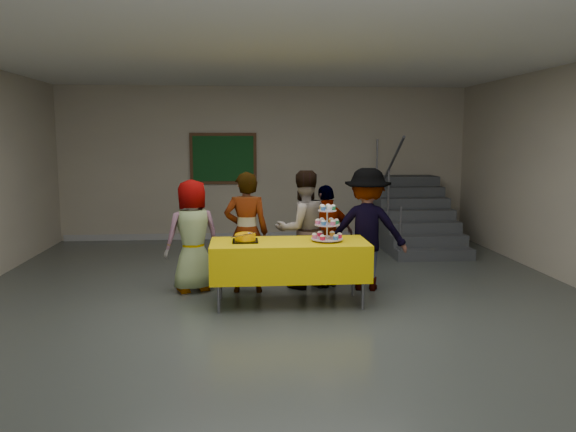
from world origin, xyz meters
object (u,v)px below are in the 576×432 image
object	(u,v)px
schoolchild_d	(327,236)
schoolchild_e	(367,229)
staircase	(410,219)
cupcake_stand	(327,226)
schoolchild_c	(303,229)
bake_table	(289,259)
schoolchild_a	(193,236)
noticeboard	(223,159)
schoolchild_b	(246,232)
bear_cake	(245,237)

from	to	relation	value
schoolchild_d	schoolchild_e	size ratio (longest dim) A/B	0.86
schoolchild_d	staircase	bearing A→B (deg)	-147.61
cupcake_stand	schoolchild_c	world-z (taller)	schoolchild_c
staircase	cupcake_stand	bearing A→B (deg)	-120.19
bake_table	schoolchild_d	bearing A→B (deg)	53.68
schoolchild_a	bake_table	bearing A→B (deg)	126.59
schoolchild_e	bake_table	bearing A→B (deg)	45.36
schoolchild_d	schoolchild_e	xyz separation A→B (m)	(0.51, -0.17, 0.12)
schoolchild_e	noticeboard	world-z (taller)	noticeboard
schoolchild_a	noticeboard	world-z (taller)	noticeboard
schoolchild_d	noticeboard	bearing A→B (deg)	-90.87
staircase	schoolchild_d	bearing A→B (deg)	-124.98
schoolchild_e	noticeboard	size ratio (longest dim) A/B	1.24
schoolchild_b	schoolchild_c	bearing A→B (deg)	-165.28
schoolchild_a	schoolchild_e	distance (m)	2.29
schoolchild_d	schoolchild_e	bearing A→B (deg)	139.08
schoolchild_b	schoolchild_e	bearing A→B (deg)	-177.64
bake_table	noticeboard	world-z (taller)	noticeboard
schoolchild_b	staircase	size ratio (longest dim) A/B	0.66
schoolchild_d	noticeboard	size ratio (longest dim) A/B	1.06
cupcake_stand	bear_cake	bearing A→B (deg)	177.46
cupcake_stand	schoolchild_b	size ratio (longest dim) A/B	0.28
bear_cake	schoolchild_e	world-z (taller)	schoolchild_e
schoolchild_b	schoolchild_e	xyz separation A→B (m)	(1.59, 0.00, 0.02)
schoolchild_b	schoolchild_d	size ratio (longest dim) A/B	1.14
schoolchild_a	bear_cake	bearing A→B (deg)	112.12
bake_table	schoolchild_e	xyz separation A→B (m)	(1.08, 0.61, 0.25)
schoolchild_a	noticeboard	distance (m)	3.92
schoolchild_c	noticeboard	size ratio (longest dim) A/B	1.21
staircase	noticeboard	bearing A→B (deg)	166.65
bear_cake	schoolchild_e	size ratio (longest dim) A/B	0.22
schoolchild_b	staircase	xyz separation A→B (m)	(3.11, 3.07, -0.30)
schoolchild_c	schoolchild_d	size ratio (longest dim) A/B	1.14
staircase	noticeboard	xyz separation A→B (m)	(-3.52, 0.84, 1.11)
schoolchild_d	noticeboard	world-z (taller)	noticeboard
bear_cake	schoolchild_b	size ratio (longest dim) A/B	0.23
schoolchild_b	noticeboard	distance (m)	4.01
cupcake_stand	schoolchild_d	bearing A→B (deg)	81.52
bake_table	schoolchild_c	xyz separation A→B (m)	(0.25, 0.77, 0.23)
bake_table	staircase	bearing A→B (deg)	54.74
schoolchild_e	schoolchild_c	bearing A→B (deg)	4.89
bake_table	schoolchild_e	distance (m)	1.26
bake_table	schoolchild_e	size ratio (longest dim) A/B	1.17
schoolchild_e	schoolchild_a	bearing A→B (deg)	13.71
schoolchild_b	noticeboard	size ratio (longest dim) A/B	1.21
schoolchild_c	schoolchild_e	size ratio (longest dim) A/B	0.98
bear_cake	cupcake_stand	bearing A→B (deg)	-2.54
cupcake_stand	schoolchild_d	distance (m)	0.84
schoolchild_e	staircase	distance (m)	3.44
schoolchild_c	bear_cake	bearing A→B (deg)	27.09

